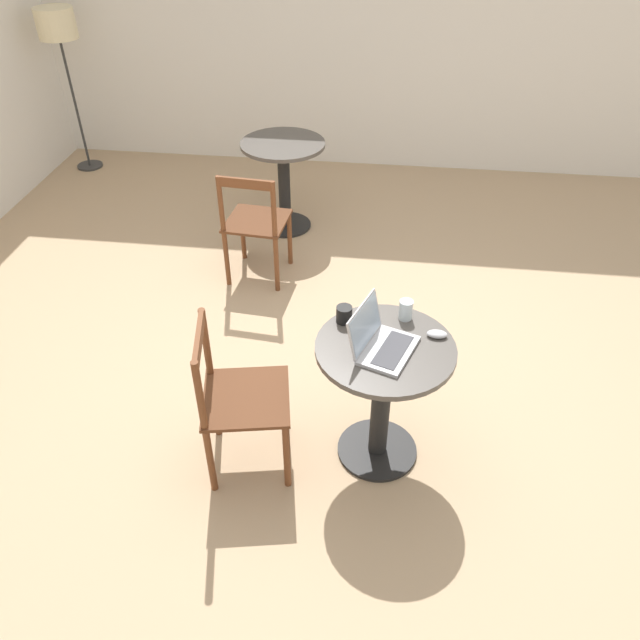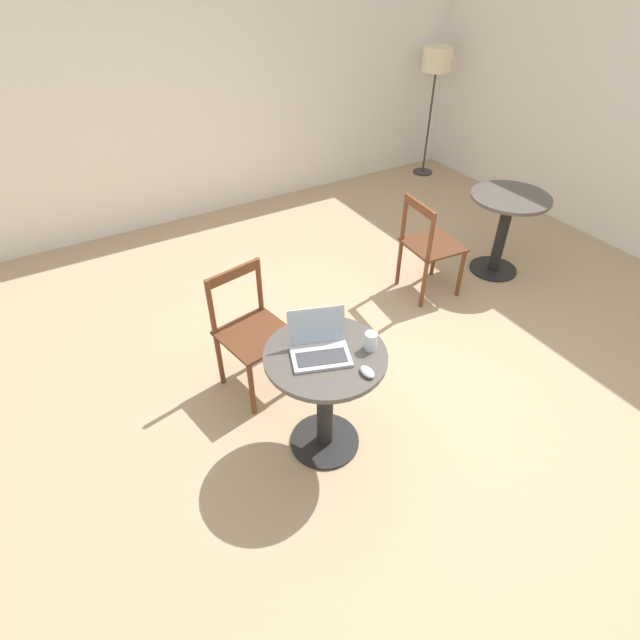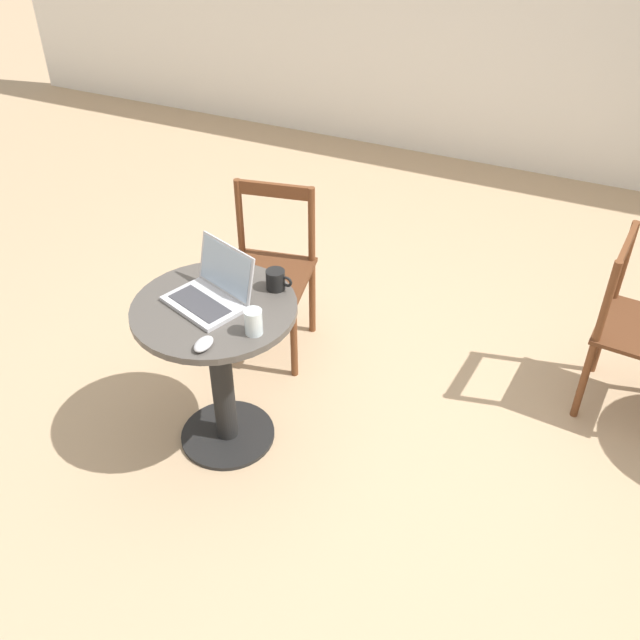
{
  "view_description": "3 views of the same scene",
  "coord_description": "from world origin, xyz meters",
  "px_view_note": "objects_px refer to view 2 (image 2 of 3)",
  "views": [
    {
      "loc": [
        -2.9,
        -0.22,
        2.68
      ],
      "look_at": [
        -0.24,
        0.11,
        0.59
      ],
      "focal_mm": 35.0,
      "sensor_mm": 36.0,
      "label": 1
    },
    {
      "loc": [
        -1.65,
        -1.96,
        2.57
      ],
      "look_at": [
        -0.37,
        0.21,
        0.58
      ],
      "focal_mm": 28.0,
      "sensor_mm": 36.0,
      "label": 2
    },
    {
      "loc": [
        0.75,
        -2.19,
        2.44
      ],
      "look_at": [
        -0.25,
        0.01,
        0.61
      ],
      "focal_mm": 40.0,
      "sensor_mm": 36.0,
      "label": 3
    }
  ],
  "objects_px": {
    "chair_near_back": "(252,332)",
    "mug": "(332,316)",
    "cafe_table_mid": "(505,220)",
    "cafe_table_near": "(325,384)",
    "laptop": "(319,346)",
    "drinking_glass": "(371,341)",
    "mouse": "(367,372)",
    "floor_lamp": "(437,65)",
    "chair_mid_left": "(429,247)"
  },
  "relations": [
    {
      "from": "cafe_table_near",
      "to": "mug",
      "type": "bearing_deg",
      "value": 51.24
    },
    {
      "from": "cafe_table_near",
      "to": "chair_near_back",
      "type": "height_order",
      "value": "chair_near_back"
    },
    {
      "from": "laptop",
      "to": "mouse",
      "type": "xyz_separation_m",
      "value": [
        0.13,
        -0.27,
        -0.03
      ]
    },
    {
      "from": "cafe_table_near",
      "to": "mouse",
      "type": "height_order",
      "value": "mouse"
    },
    {
      "from": "laptop",
      "to": "cafe_table_near",
      "type": "bearing_deg",
      "value": -46.31
    },
    {
      "from": "chair_mid_left",
      "to": "laptop",
      "type": "relative_size",
      "value": 2.28
    },
    {
      "from": "mug",
      "to": "mouse",
      "type": "bearing_deg",
      "value": -98.47
    },
    {
      "from": "cafe_table_near",
      "to": "chair_mid_left",
      "type": "height_order",
      "value": "chair_mid_left"
    },
    {
      "from": "floor_lamp",
      "to": "laptop",
      "type": "distance_m",
      "value": 4.63
    },
    {
      "from": "mug",
      "to": "cafe_table_near",
      "type": "bearing_deg",
      "value": -128.76
    },
    {
      "from": "cafe_table_near",
      "to": "laptop",
      "type": "bearing_deg",
      "value": 133.69
    },
    {
      "from": "floor_lamp",
      "to": "chair_near_back",
      "type": "bearing_deg",
      "value": -145.69
    },
    {
      "from": "mouse",
      "to": "chair_mid_left",
      "type": "bearing_deg",
      "value": 39.3
    },
    {
      "from": "chair_mid_left",
      "to": "laptop",
      "type": "bearing_deg",
      "value": -149.44
    },
    {
      "from": "mouse",
      "to": "mug",
      "type": "relative_size",
      "value": 0.85
    },
    {
      "from": "chair_near_back",
      "to": "mug",
      "type": "relative_size",
      "value": 7.47
    },
    {
      "from": "chair_near_back",
      "to": "floor_lamp",
      "type": "bearing_deg",
      "value": 34.31
    },
    {
      "from": "cafe_table_near",
      "to": "chair_near_back",
      "type": "distance_m",
      "value": 0.73
    },
    {
      "from": "laptop",
      "to": "mouse",
      "type": "distance_m",
      "value": 0.3
    },
    {
      "from": "floor_lamp",
      "to": "mug",
      "type": "distance_m",
      "value": 4.35
    },
    {
      "from": "cafe_table_near",
      "to": "cafe_table_mid",
      "type": "xyz_separation_m",
      "value": [
        2.42,
        0.92,
        0.0
      ]
    },
    {
      "from": "chair_mid_left",
      "to": "floor_lamp",
      "type": "height_order",
      "value": "floor_lamp"
    },
    {
      "from": "floor_lamp",
      "to": "laptop",
      "type": "xyz_separation_m",
      "value": [
        -3.4,
        -3.09,
        -0.5
      ]
    },
    {
      "from": "laptop",
      "to": "drinking_glass",
      "type": "relative_size",
      "value": 3.65
    },
    {
      "from": "cafe_table_mid",
      "to": "mug",
      "type": "height_order",
      "value": "mug"
    },
    {
      "from": "mug",
      "to": "cafe_table_mid",
      "type": "bearing_deg",
      "value": 17.4
    },
    {
      "from": "floor_lamp",
      "to": "mouse",
      "type": "bearing_deg",
      "value": -134.27
    },
    {
      "from": "cafe_table_mid",
      "to": "mug",
      "type": "xyz_separation_m",
      "value": [
        -2.24,
        -0.7,
        0.27
      ]
    },
    {
      "from": "cafe_table_near",
      "to": "cafe_table_mid",
      "type": "distance_m",
      "value": 2.59
    },
    {
      "from": "laptop",
      "to": "drinking_glass",
      "type": "height_order",
      "value": "laptop"
    },
    {
      "from": "chair_near_back",
      "to": "mug",
      "type": "distance_m",
      "value": 0.68
    },
    {
      "from": "floor_lamp",
      "to": "laptop",
      "type": "bearing_deg",
      "value": -137.75
    },
    {
      "from": "mug",
      "to": "drinking_glass",
      "type": "height_order",
      "value": "drinking_glass"
    },
    {
      "from": "cafe_table_mid",
      "to": "mug",
      "type": "distance_m",
      "value": 2.37
    },
    {
      "from": "drinking_glass",
      "to": "mug",
      "type": "bearing_deg",
      "value": 101.32
    },
    {
      "from": "chair_near_back",
      "to": "floor_lamp",
      "type": "height_order",
      "value": "floor_lamp"
    },
    {
      "from": "chair_mid_left",
      "to": "mug",
      "type": "relative_size",
      "value": 7.47
    },
    {
      "from": "cafe_table_near",
      "to": "laptop",
      "type": "distance_m",
      "value": 0.28
    },
    {
      "from": "floor_lamp",
      "to": "mug",
      "type": "relative_size",
      "value": 12.72
    },
    {
      "from": "cafe_table_near",
      "to": "mug",
      "type": "distance_m",
      "value": 0.39
    },
    {
      "from": "cafe_table_mid",
      "to": "mouse",
      "type": "distance_m",
      "value": 2.6
    },
    {
      "from": "cafe_table_near",
      "to": "drinking_glass",
      "type": "bearing_deg",
      "value": -20.36
    },
    {
      "from": "cafe_table_near",
      "to": "laptop",
      "type": "relative_size",
      "value": 1.96
    },
    {
      "from": "cafe_table_mid",
      "to": "chair_near_back",
      "type": "relative_size",
      "value": 0.86
    },
    {
      "from": "chair_mid_left",
      "to": "laptop",
      "type": "distance_m",
      "value": 1.93
    },
    {
      "from": "cafe_table_mid",
      "to": "chair_mid_left",
      "type": "relative_size",
      "value": 0.86
    },
    {
      "from": "drinking_glass",
      "to": "cafe_table_mid",
      "type": "bearing_deg",
      "value": 24.76
    },
    {
      "from": "chair_near_back",
      "to": "cafe_table_near",
      "type": "bearing_deg",
      "value": -78.89
    },
    {
      "from": "mug",
      "to": "drinking_glass",
      "type": "relative_size",
      "value": 1.12
    },
    {
      "from": "chair_mid_left",
      "to": "mug",
      "type": "bearing_deg",
      "value": -151.7
    }
  ]
}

